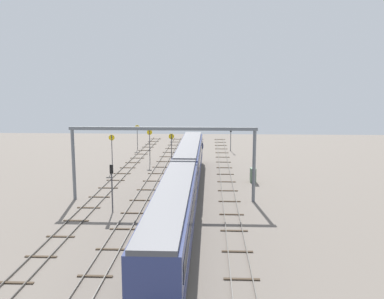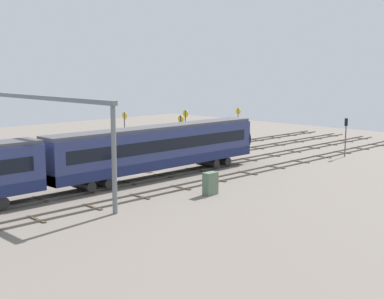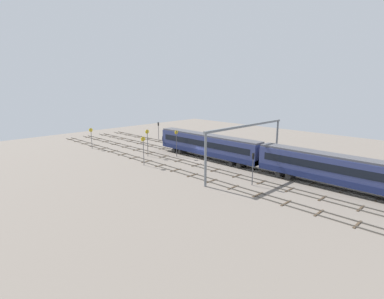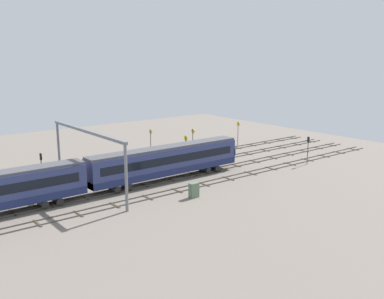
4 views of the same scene
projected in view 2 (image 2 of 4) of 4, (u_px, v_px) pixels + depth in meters
The scene contains 13 objects.
ground_plane at pixel (147, 173), 53.05m from camera, with size 99.07×99.07×0.00m, color slate.
track_near_foreground at pixel (199, 183), 47.90m from camera, with size 83.07×2.40×0.16m.
track_with_train at pixel (163, 176), 51.33m from camera, with size 83.07×2.40×0.16m.
track_middle at pixel (132, 169), 54.75m from camera, with size 83.07×2.40×0.16m.
track_second_far at pixel (104, 163), 58.18m from camera, with size 83.07×2.40×0.16m.
train at pixel (48, 166), 42.33m from camera, with size 50.40×3.24×4.80m.
overhead_gantry at pixel (42, 118), 44.15m from camera, with size 0.40×20.35×8.14m.
speed_sign_near_foreground at pixel (125, 128), 62.12m from camera, with size 0.14×0.86×5.31m.
speed_sign_mid_trackside at pixel (185, 127), 62.41m from camera, with size 0.14×0.84×5.50m.
speed_sign_far_trackside at pixel (238, 120), 76.20m from camera, with size 0.14×0.87×4.70m.
speed_sign_distant_end at pixel (181, 134), 56.55m from camera, with size 0.14×0.81×5.42m.
signal_light_trackside_departure at pixel (346, 132), 62.32m from camera, with size 0.31×0.32×4.56m.
relay_cabinet at pixel (210, 183), 43.82m from camera, with size 1.23×0.73×1.87m.
Camera 2 is at (-33.54, -40.09, 10.40)m, focal length 49.55 mm.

